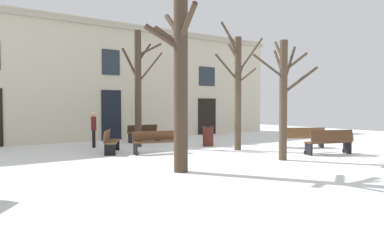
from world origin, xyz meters
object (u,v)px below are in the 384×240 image
object	(u,v)px
bench_back_to_back_left	(144,133)
person_strolling	(94,128)
bench_facing_shops	(111,141)
tree_left_of_center	(138,85)
bench_back_to_back_right	(303,137)
tree_center	(284,93)
bench_by_litter_bin	(156,142)
bench_far_corner	(329,142)
streetlamp	(183,100)
tree_foreground	(180,65)
litter_bin	(208,136)
tree_right_of_center	(238,87)

from	to	relation	value
bench_back_to_back_left	person_strolling	distance (m)	3.08
bench_facing_shops	person_strolling	distance (m)	2.18
tree_left_of_center	bench_back_to_back_right	distance (m)	7.55
tree_center	bench_facing_shops	size ratio (longest dim) A/B	2.30
bench_by_litter_bin	bench_far_corner	size ratio (longest dim) A/B	0.97
streetlamp	bench_back_to_back_right	bearing A→B (deg)	-62.17
tree_center	tree_foreground	bearing A→B (deg)	176.27
tree_left_of_center	bench_facing_shops	size ratio (longest dim) A/B	2.87
litter_bin	person_strolling	distance (m)	5.06
streetlamp	bench_far_corner	size ratio (longest dim) A/B	1.81
streetlamp	bench_back_to_back_right	world-z (taller)	streetlamp
bench_back_to_back_left	bench_by_litter_bin	size ratio (longest dim) A/B	0.92
bench_back_to_back_right	litter_bin	bearing A→B (deg)	-12.22
bench_back_to_back_right	bench_facing_shops	bearing A→B (deg)	8.91
bench_far_corner	person_strolling	bearing A→B (deg)	-30.57
tree_right_of_center	bench_far_corner	world-z (taller)	tree_right_of_center
tree_foreground	tree_right_of_center	world-z (taller)	tree_foreground
bench_back_to_back_left	bench_by_litter_bin	world-z (taller)	bench_by_litter_bin
bench_facing_shops	bench_far_corner	bearing A→B (deg)	-99.33
tree_left_of_center	bench_back_to_back_right	world-z (taller)	tree_left_of_center
streetlamp	tree_left_of_center	bearing A→B (deg)	-168.82
tree_foreground	tree_left_of_center	xyz separation A→B (m)	(2.07, 6.18, -0.25)
tree_foreground	litter_bin	size ratio (longest dim) A/B	5.96
tree_center	person_strolling	bearing A→B (deg)	116.86
tree_left_of_center	tree_center	bearing A→B (deg)	-72.57
tree_center	tree_right_of_center	xyz separation A→B (m)	(0.64, 2.93, 0.33)
tree_left_of_center	bench_facing_shops	bearing A→B (deg)	-147.12
tree_right_of_center	litter_bin	xyz separation A→B (m)	(-0.03, 1.87, -2.13)
tree_left_of_center	bench_facing_shops	distance (m)	3.19
tree_left_of_center	streetlamp	bearing A→B (deg)	11.18
bench_facing_shops	tree_left_of_center	bearing A→B (deg)	-26.24
tree_left_of_center	bench_by_litter_bin	size ratio (longest dim) A/B	2.78
tree_foreground	tree_right_of_center	bearing A→B (deg)	29.29
tree_center	person_strolling	xyz separation A→B (m)	(-3.73, 7.36, -1.39)
streetlamp	bench_by_litter_bin	distance (m)	4.85
tree_foreground	bench_by_litter_bin	bearing A→B (deg)	68.28
tree_left_of_center	streetlamp	world-z (taller)	tree_left_of_center
bench_back_to_back_left	bench_back_to_back_right	bearing A→B (deg)	-54.08
bench_facing_shops	bench_far_corner	distance (m)	8.32
tree_foreground	bench_facing_shops	size ratio (longest dim) A/B	3.02
bench_by_litter_bin	bench_far_corner	xyz separation A→B (m)	(5.06, -4.12, 0.02)
tree_left_of_center	bench_by_litter_bin	world-z (taller)	tree_left_of_center
tree_center	bench_facing_shops	distance (m)	6.77
bench_facing_shops	litter_bin	bearing A→B (deg)	-64.52
person_strolling	tree_foreground	bearing A→B (deg)	-161.43
tree_left_of_center	tree_center	xyz separation A→B (m)	(2.02, -6.44, -0.46)
tree_center	person_strolling	world-z (taller)	tree_center
bench_back_to_back_left	bench_facing_shops	xyz separation A→B (m)	(-3.13, -2.93, 0.01)
person_strolling	tree_right_of_center	bearing A→B (deg)	-113.84
bench_by_litter_bin	person_strolling	distance (m)	3.59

